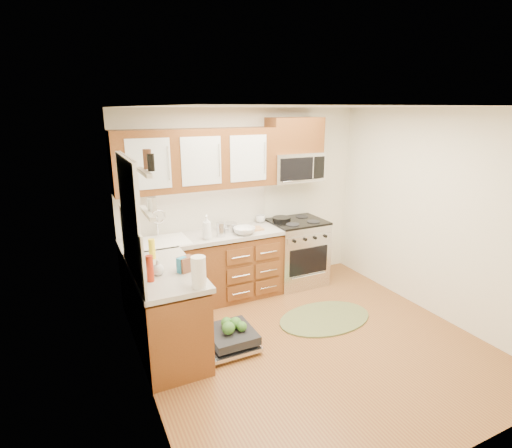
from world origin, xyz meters
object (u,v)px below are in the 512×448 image
sink (163,251)px  skillet (282,219)px  cup (261,219)px  dishwasher (228,339)px  bowl_b (244,231)px  cutting_board (252,229)px  range (297,252)px  rug (325,318)px  stock_pot (230,227)px  bowl_a (227,228)px  upper_cabinets (197,159)px  microwave (295,167)px  paper_towel_roll (199,272)px

sink → skillet: size_ratio=2.41×
sink → cup: size_ratio=4.61×
dishwasher → bowl_b: size_ratio=2.48×
cutting_board → range: bearing=3.7°
sink → rug: sink is taller
stock_pot → bowl_a: size_ratio=0.71×
sink → bowl_a: 0.90m
range → sink: bearing=-179.7°
upper_cabinets → bowl_b: (0.49, -0.32, -0.91)m
sink → bowl_a: size_ratio=2.42×
microwave → paper_towel_roll: size_ratio=2.60×
skillet → paper_towel_roll: paper_towel_roll is taller
stock_pot → cutting_board: (0.27, -0.08, -0.04)m
upper_cabinets → cutting_board: bearing=-16.3°
dishwasher → skillet: size_ratio=2.72×
microwave → cup: microwave is taller
cutting_board → cup: 0.38m
upper_cabinets → skillet: size_ratio=7.97×
bowl_b → upper_cabinets: bearing=146.7°
dishwasher → bowl_b: bearing=56.5°
cutting_board → paper_towel_roll: size_ratio=1.00×
skillet → bowl_a: bearing=-179.7°
cup → stock_pot: bearing=-161.0°
bowl_b → microwave: bearing=18.2°
dishwasher → paper_towel_roll: 1.09m
sink → bowl_b: (1.02, -0.17, 0.17)m
sink → dishwasher: 1.38m
upper_cabinets → microwave: (1.41, -0.02, -0.18)m
rug → paper_towel_roll: size_ratio=4.09×
rug → cup: bearing=100.2°
range → cup: size_ratio=7.06×
sink → dishwasher: sink is taller
sink → bowl_b: size_ratio=2.19×
cutting_board → bowl_a: bowl_a is taller
range → cup: cup is taller
paper_towel_roll → bowl_a: size_ratio=1.14×
range → bowl_a: size_ratio=3.71×
skillet → range: bearing=-26.4°
range → cup: (-0.48, 0.22, 0.50)m
paper_towel_roll → cup: (1.45, 1.67, -0.09)m
stock_pot → range: bearing=-1.9°
rug → stock_pot: 1.67m
microwave → skillet: size_ratio=2.95×
rug → upper_cabinets: bearing=133.2°
sink → rug: 2.15m
microwave → bowl_a: microwave is taller
cutting_board → bowl_b: 0.21m
upper_cabinets → skillet: upper_cabinets is taller
skillet → stock_pot: 0.82m
microwave → dishwasher: 2.55m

